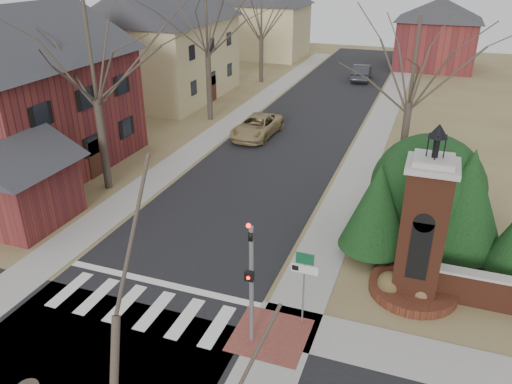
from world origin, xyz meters
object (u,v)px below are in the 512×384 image
at_px(traffic_signal_pole, 251,274).
at_px(brick_gate_monument, 421,242).
at_px(sign_post, 304,274).
at_px(distant_car, 362,72).
at_px(pickup_truck, 257,126).

bearing_deg(traffic_signal_pole, brick_gate_monument, 43.24).
bearing_deg(traffic_signal_pole, sign_post, 47.57).
bearing_deg(distant_car, sign_post, 92.17).
relative_size(sign_post, brick_gate_monument, 0.42).
bearing_deg(pickup_truck, distant_car, 80.72).
xyz_separation_m(sign_post, brick_gate_monument, (3.41, 3.01, 0.22)).
bearing_deg(sign_post, pickup_truck, 114.38).
height_order(sign_post, pickup_truck, sign_post).
bearing_deg(distant_car, brick_gate_monument, 98.28).
bearing_deg(distant_car, traffic_signal_pole, 90.04).
xyz_separation_m(traffic_signal_pole, brick_gate_monument, (4.70, 4.42, -0.42)).
xyz_separation_m(sign_post, pickup_truck, (-7.94, 17.52, -1.24)).
distance_m(brick_gate_monument, distant_car, 34.89).
bearing_deg(sign_post, traffic_signal_pole, -132.43).
xyz_separation_m(brick_gate_monument, pickup_truck, (-11.35, 14.51, -1.46)).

